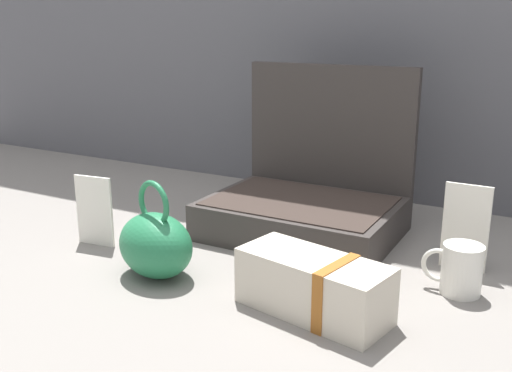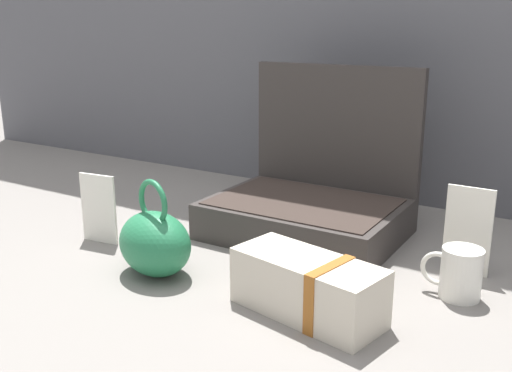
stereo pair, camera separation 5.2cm
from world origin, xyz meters
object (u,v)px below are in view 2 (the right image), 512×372
Objects in this scene: open_suitcase at (312,199)px; cream_toiletry_bag at (309,287)px; poster_card_right at (468,231)px; info_card_left at (99,209)px; teal_pouch_handbag at (155,242)px; coffee_mug at (459,273)px.

open_suitcase reaches higher than cream_toiletry_bag.
open_suitcase reaches higher than poster_card_right.
info_card_left is 0.89× the size of poster_card_right.
open_suitcase is 1.53× the size of cream_toiletry_bag.
teal_pouch_handbag is 1.10× the size of poster_card_right.
open_suitcase is at bearing 32.31° from info_card_left.
poster_card_right reaches higher than coffee_mug.
info_card_left is at bearing -160.30° from poster_card_right.
coffee_mug is at bearing 3.21° from info_card_left.
open_suitcase is at bearing 172.04° from poster_card_right.
open_suitcase reaches higher than teal_pouch_handbag.
coffee_mug is 0.77m from info_card_left.
info_card_left is 0.79m from poster_card_right.
open_suitcase is at bearing 155.69° from coffee_mug.
cream_toiletry_bag is 0.56m from info_card_left.
coffee_mug is (0.20, 0.20, -0.00)m from cream_toiletry_bag.
open_suitcase is 2.42× the size of poster_card_right.
teal_pouch_handbag is at bearing -147.30° from poster_card_right.
teal_pouch_handbag is at bearing -112.01° from open_suitcase.
coffee_mug is (0.54, 0.21, -0.02)m from teal_pouch_handbag.
info_card_left is at bearing 162.90° from teal_pouch_handbag.
info_card_left reaches higher than coffee_mug.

